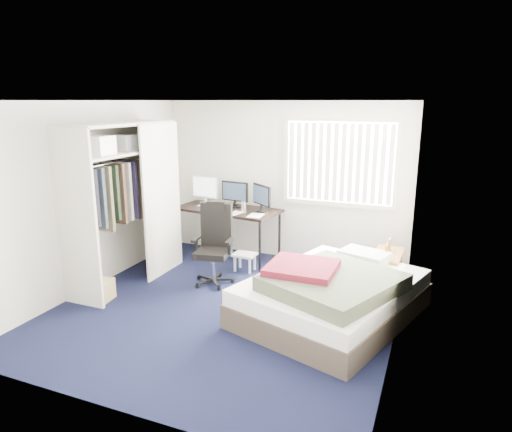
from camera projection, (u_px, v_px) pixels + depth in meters
The scene contains 10 objects.
ground at pixel (227, 307), 5.67m from camera, with size 4.20×4.20×0.00m, color black.
room_shell at pixel (225, 188), 5.30m from camera, with size 4.20×4.20×4.20m.
window_assembly at pixel (339, 163), 6.78m from camera, with size 1.72×0.09×1.32m.
closet at pixel (123, 187), 6.19m from camera, with size 0.64×1.84×2.22m.
desk at pixel (229, 207), 7.33m from camera, with size 1.74×0.98×1.28m.
office_chair at pixel (214, 252), 6.39m from camera, with size 0.62×0.62×1.14m.
footstool at pixel (245, 257), 6.85m from camera, with size 0.34×0.28×0.27m.
nightstand at pixel (388, 258), 6.17m from camera, with size 0.39×0.73×0.68m.
bed at pixel (331, 294), 5.35m from camera, with size 2.18×2.53×0.70m.
pine_box at pixel (98, 289), 5.88m from camera, with size 0.36×0.27×0.27m, color tan.
Camera 1 is at (2.30, -4.70, 2.50)m, focal length 32.00 mm.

